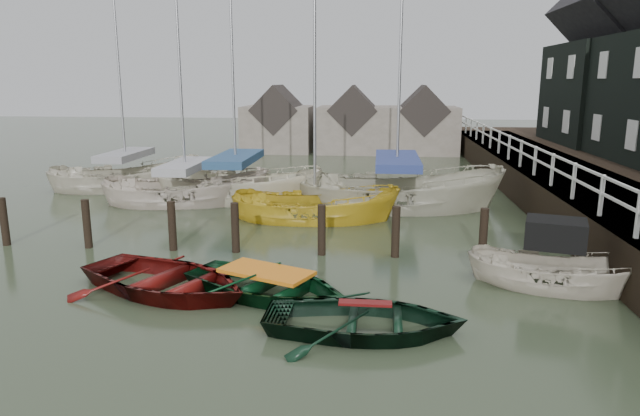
# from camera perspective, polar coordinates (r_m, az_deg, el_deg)

# --- Properties ---
(ground) EXTENTS (120.00, 120.00, 0.00)m
(ground) POSITION_cam_1_polar(r_m,az_deg,el_deg) (13.07, -6.46, -8.39)
(ground) COLOR #2D3A24
(ground) RESTS_ON ground
(pier) EXTENTS (3.04, 32.00, 2.70)m
(pier) POSITION_cam_1_polar(r_m,az_deg,el_deg) (23.27, 22.74, 1.85)
(pier) COLOR black
(pier) RESTS_ON ground
(mooring_pilings) EXTENTS (13.72, 0.22, 1.80)m
(mooring_pilings) POSITION_cam_1_polar(r_m,az_deg,el_deg) (15.94, -8.15, -2.67)
(mooring_pilings) COLOR black
(mooring_pilings) RESTS_ON ground
(far_sheds) EXTENTS (14.00, 4.08, 4.39)m
(far_sheds) POSITION_cam_1_polar(r_m,az_deg,el_deg) (38.06, 3.09, 8.39)
(far_sheds) COLOR #665B51
(far_sheds) RESTS_ON ground
(rowboat_red) EXTENTS (5.23, 4.62, 0.90)m
(rowboat_red) POSITION_cam_1_polar(r_m,az_deg,el_deg) (13.45, -15.08, -8.14)
(rowboat_red) COLOR #540E0C
(rowboat_red) RESTS_ON ground
(rowboat_green) EXTENTS (4.71, 4.14, 0.81)m
(rowboat_green) POSITION_cam_1_polar(r_m,az_deg,el_deg) (12.87, -5.35, -8.71)
(rowboat_green) COLOR black
(rowboat_green) RESTS_ON ground
(rowboat_dkgreen) EXTENTS (3.85, 2.76, 0.79)m
(rowboat_dkgreen) POSITION_cam_1_polar(r_m,az_deg,el_deg) (11.11, 4.49, -12.28)
(rowboat_dkgreen) COLOR black
(rowboat_dkgreen) RESTS_ON ground
(motorboat) EXTENTS (4.16, 2.49, 2.34)m
(motorboat) POSITION_cam_1_polar(r_m,az_deg,el_deg) (14.25, 22.30, -7.01)
(motorboat) COLOR beige
(motorboat) RESTS_ON ground
(sailboat_a) EXTENTS (6.68, 3.63, 11.01)m
(sailboat_a) POSITION_cam_1_polar(r_m,az_deg,el_deg) (22.72, -13.19, 0.60)
(sailboat_a) COLOR beige
(sailboat_a) RESTS_ON ground
(sailboat_b) EXTENTS (7.81, 4.70, 11.35)m
(sailboat_b) POSITION_cam_1_polar(r_m,az_deg,el_deg) (22.92, -8.32, 0.90)
(sailboat_b) COLOR silver
(sailboat_b) RESTS_ON ground
(sailboat_c) EXTENTS (5.82, 2.33, 9.84)m
(sailboat_c) POSITION_cam_1_polar(r_m,az_deg,el_deg) (19.55, -0.51, -1.14)
(sailboat_c) COLOR gold
(sailboat_c) RESTS_ON ground
(sailboat_d) EXTENTS (7.85, 2.98, 12.75)m
(sailboat_d) POSITION_cam_1_polar(r_m,az_deg,el_deg) (21.51, 7.59, 0.14)
(sailboat_d) COLOR #BAB69F
(sailboat_d) RESTS_ON ground
(sailboat_e) EXTENTS (6.89, 4.85, 9.90)m
(sailboat_e) POSITION_cam_1_polar(r_m,az_deg,el_deg) (26.58, -18.68, 1.98)
(sailboat_e) COLOR beige
(sailboat_e) RESTS_ON ground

